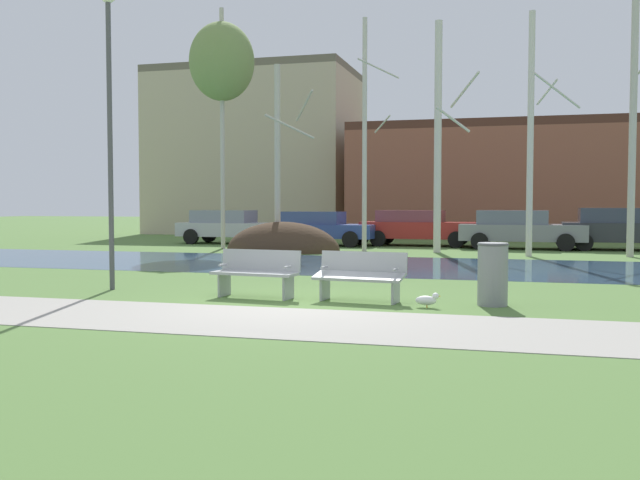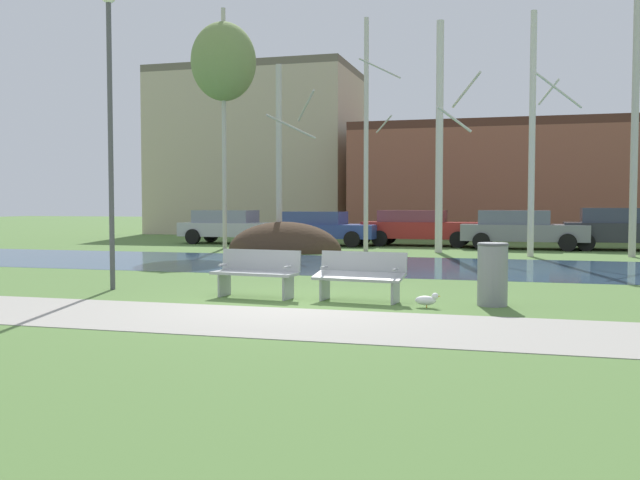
{
  "view_description": "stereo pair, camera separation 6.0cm",
  "coord_description": "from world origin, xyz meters",
  "px_view_note": "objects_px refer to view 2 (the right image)",
  "views": [
    {
      "loc": [
        3.57,
        -11.35,
        1.73
      ],
      "look_at": [
        0.08,
        1.42,
        1.04
      ],
      "focal_mm": 39.68,
      "sensor_mm": 36.0,
      "label": 1
    },
    {
      "loc": [
        3.63,
        -11.33,
        1.73
      ],
      "look_at": [
        0.08,
        1.42,
        1.04
      ],
      "focal_mm": 39.68,
      "sensor_mm": 36.0,
      "label": 2
    }
  ],
  "objects_px": {
    "parked_van_nearest_silver": "(231,226)",
    "parked_sedan_second_blue": "(319,227)",
    "bench_right": "(360,275)",
    "parked_wagon_fourth_grey": "(521,229)",
    "seagull": "(427,300)",
    "trash_bin": "(493,273)",
    "parked_suv_fifth_dark": "(624,228)",
    "parked_hatch_third_red": "(419,227)",
    "streetlamp": "(110,92)",
    "bench_left": "(256,272)"
  },
  "relations": [
    {
      "from": "streetlamp",
      "to": "parked_hatch_third_red",
      "type": "height_order",
      "value": "streetlamp"
    },
    {
      "from": "bench_left",
      "to": "parked_van_nearest_silver",
      "type": "bearing_deg",
      "value": 114.22
    },
    {
      "from": "bench_right",
      "to": "parked_suv_fifth_dark",
      "type": "xyz_separation_m",
      "value": [
        6.46,
        15.84,
        0.34
      ]
    },
    {
      "from": "streetlamp",
      "to": "parked_suv_fifth_dark",
      "type": "relative_size",
      "value": 1.35
    },
    {
      "from": "streetlamp",
      "to": "parked_van_nearest_silver",
      "type": "xyz_separation_m",
      "value": [
        -3.97,
        15.61,
        -3.17
      ]
    },
    {
      "from": "trash_bin",
      "to": "parked_wagon_fourth_grey",
      "type": "bearing_deg",
      "value": 87.88
    },
    {
      "from": "parked_hatch_third_red",
      "to": "parked_suv_fifth_dark",
      "type": "xyz_separation_m",
      "value": [
        7.61,
        -0.72,
        0.05
      ]
    },
    {
      "from": "bench_right",
      "to": "seagull",
      "type": "xyz_separation_m",
      "value": [
        1.24,
        -0.47,
        -0.34
      ]
    },
    {
      "from": "parked_suv_fifth_dark",
      "to": "parked_van_nearest_silver",
      "type": "bearing_deg",
      "value": 179.59
    },
    {
      "from": "streetlamp",
      "to": "parked_van_nearest_silver",
      "type": "bearing_deg",
      "value": 104.26
    },
    {
      "from": "parked_sedan_second_blue",
      "to": "parked_van_nearest_silver",
      "type": "bearing_deg",
      "value": 176.27
    },
    {
      "from": "bench_left",
      "to": "trash_bin",
      "type": "relative_size",
      "value": 1.55
    },
    {
      "from": "seagull",
      "to": "parked_wagon_fourth_grey",
      "type": "bearing_deg",
      "value": 84.27
    },
    {
      "from": "trash_bin",
      "to": "streetlamp",
      "type": "height_order",
      "value": "streetlamp"
    },
    {
      "from": "bench_right",
      "to": "parked_suv_fifth_dark",
      "type": "distance_m",
      "value": 17.11
    },
    {
      "from": "parked_hatch_third_red",
      "to": "parked_suv_fifth_dark",
      "type": "relative_size",
      "value": 1.07
    },
    {
      "from": "bench_right",
      "to": "parked_hatch_third_red",
      "type": "distance_m",
      "value": 16.6
    },
    {
      "from": "bench_right",
      "to": "seagull",
      "type": "height_order",
      "value": "bench_right"
    },
    {
      "from": "bench_left",
      "to": "parked_sedan_second_blue",
      "type": "relative_size",
      "value": 0.35
    },
    {
      "from": "seagull",
      "to": "parked_van_nearest_silver",
      "type": "distance_m",
      "value": 19.42
    },
    {
      "from": "bench_right",
      "to": "parked_wagon_fourth_grey",
      "type": "distance_m",
      "value": 15.79
    },
    {
      "from": "parked_hatch_third_red",
      "to": "parked_wagon_fourth_grey",
      "type": "xyz_separation_m",
      "value": [
        3.98,
        -1.03,
        0.0
      ]
    },
    {
      "from": "parked_hatch_third_red",
      "to": "bench_right",
      "type": "bearing_deg",
      "value": -86.06
    },
    {
      "from": "parked_suv_fifth_dark",
      "to": "parked_wagon_fourth_grey",
      "type": "bearing_deg",
      "value": -175.07
    },
    {
      "from": "parked_van_nearest_silver",
      "to": "parked_suv_fifth_dark",
      "type": "xyz_separation_m",
      "value": [
        15.59,
        -0.11,
        0.06
      ]
    },
    {
      "from": "seagull",
      "to": "parked_suv_fifth_dark",
      "type": "relative_size",
      "value": 0.1
    },
    {
      "from": "parked_sedan_second_blue",
      "to": "parked_suv_fifth_dark",
      "type": "relative_size",
      "value": 1.05
    },
    {
      "from": "bench_left",
      "to": "parked_suv_fifth_dark",
      "type": "relative_size",
      "value": 0.37
    },
    {
      "from": "bench_left",
      "to": "parked_van_nearest_silver",
      "type": "relative_size",
      "value": 0.36
    },
    {
      "from": "bench_left",
      "to": "streetlamp",
      "type": "height_order",
      "value": "streetlamp"
    },
    {
      "from": "streetlamp",
      "to": "parked_hatch_third_red",
      "type": "bearing_deg",
      "value": 76.1
    },
    {
      "from": "seagull",
      "to": "parked_suv_fifth_dark",
      "type": "xyz_separation_m",
      "value": [
        5.23,
        16.31,
        0.69
      ]
    },
    {
      "from": "streetlamp",
      "to": "parked_van_nearest_silver",
      "type": "height_order",
      "value": "streetlamp"
    },
    {
      "from": "bench_left",
      "to": "seagull",
      "type": "height_order",
      "value": "bench_left"
    },
    {
      "from": "bench_right",
      "to": "parked_wagon_fourth_grey",
      "type": "height_order",
      "value": "parked_wagon_fourth_grey"
    },
    {
      "from": "bench_right",
      "to": "trash_bin",
      "type": "xyz_separation_m",
      "value": [
        2.27,
        0.09,
        0.08
      ]
    },
    {
      "from": "trash_bin",
      "to": "seagull",
      "type": "height_order",
      "value": "trash_bin"
    },
    {
      "from": "streetlamp",
      "to": "parked_sedan_second_blue",
      "type": "relative_size",
      "value": 1.29
    },
    {
      "from": "bench_left",
      "to": "trash_bin",
      "type": "bearing_deg",
      "value": 1.19
    },
    {
      "from": "seagull",
      "to": "parked_hatch_third_red",
      "type": "relative_size",
      "value": 0.09
    },
    {
      "from": "parked_sedan_second_blue",
      "to": "bench_left",
      "type": "bearing_deg",
      "value": -78.5
    },
    {
      "from": "trash_bin",
      "to": "bench_left",
      "type": "bearing_deg",
      "value": -178.81
    },
    {
      "from": "trash_bin",
      "to": "seagull",
      "type": "relative_size",
      "value": 2.51
    },
    {
      "from": "seagull",
      "to": "parked_wagon_fourth_grey",
      "type": "height_order",
      "value": "parked_wagon_fourth_grey"
    },
    {
      "from": "bench_left",
      "to": "parked_van_nearest_silver",
      "type": "distance_m",
      "value": 17.49
    },
    {
      "from": "seagull",
      "to": "parked_van_nearest_silver",
      "type": "relative_size",
      "value": 0.09
    },
    {
      "from": "parked_van_nearest_silver",
      "to": "parked_sedan_second_blue",
      "type": "height_order",
      "value": "parked_van_nearest_silver"
    },
    {
      "from": "seagull",
      "to": "trash_bin",
      "type": "bearing_deg",
      "value": 28.15
    },
    {
      "from": "parked_hatch_third_red",
      "to": "streetlamp",
      "type": "bearing_deg",
      "value": -103.9
    },
    {
      "from": "parked_hatch_third_red",
      "to": "trash_bin",
      "type": "bearing_deg",
      "value": -78.3
    }
  ]
}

